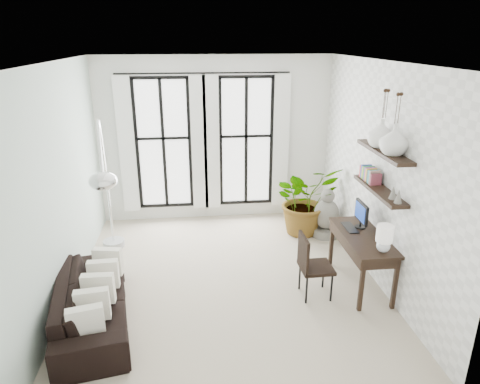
{
  "coord_description": "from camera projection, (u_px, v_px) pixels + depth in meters",
  "views": [
    {
      "loc": [
        -0.43,
        -5.67,
        3.51
      ],
      "look_at": [
        0.24,
        0.3,
        1.31
      ],
      "focal_mm": 32.0,
      "sensor_mm": 36.0,
      "label": 1
    }
  ],
  "objects": [
    {
      "name": "ceiling",
      "position": [
        224.0,
        62.0,
        5.45
      ],
      "size": [
        5.0,
        5.0,
        0.0
      ],
      "primitive_type": "plane",
      "color": "white",
      "rests_on": "wall_back"
    },
    {
      "name": "desk",
      "position": [
        364.0,
        241.0,
        6.12
      ],
      "size": [
        0.58,
        1.38,
        1.2
      ],
      "color": "black",
      "rests_on": "floor"
    },
    {
      "name": "arc_lamp",
      "position": [
        102.0,
        156.0,
        5.96
      ],
      "size": [
        0.75,
        2.49,
        2.48
      ],
      "color": "silver",
      "rests_on": "floor"
    },
    {
      "name": "sofa",
      "position": [
        92.0,
        302.0,
        5.47
      ],
      "size": [
        1.2,
        2.26,
        0.63
      ],
      "primitive_type": "imported",
      "rotation": [
        0.0,
        0.0,
        1.75
      ],
      "color": "black",
      "rests_on": "floor"
    },
    {
      "name": "vase_b",
      "position": [
        381.0,
        133.0,
        5.8
      ],
      "size": [
        0.37,
        0.37,
        0.38
      ],
      "primitive_type": "imported",
      "color": "white",
      "rests_on": "shelf_upper"
    },
    {
      "name": "wall_right",
      "position": [
        379.0,
        175.0,
        6.23
      ],
      "size": [
        0.0,
        5.0,
        5.0
      ],
      "primitive_type": "plane",
      "rotation": [
        1.57,
        0.0,
        -1.57
      ],
      "color": "white",
      "rests_on": "floor"
    },
    {
      "name": "wall_back",
      "position": [
        215.0,
        140.0,
        8.33
      ],
      "size": [
        4.5,
        0.0,
        4.5
      ],
      "primitive_type": "plane",
      "rotation": [
        1.57,
        0.0,
        0.0
      ],
      "color": "white",
      "rests_on": "floor"
    },
    {
      "name": "desk_chair",
      "position": [
        311.0,
        262.0,
        5.97
      ],
      "size": [
        0.46,
        0.46,
        0.94
      ],
      "rotation": [
        0.0,
        0.0,
        0.02
      ],
      "color": "black",
      "rests_on": "floor"
    },
    {
      "name": "throw_pillows",
      "position": [
        98.0,
        289.0,
        5.41
      ],
      "size": [
        0.4,
        1.52,
        0.4
      ],
      "color": "white",
      "rests_on": "sofa"
    },
    {
      "name": "wall_shelves",
      "position": [
        380.0,
        174.0,
        5.88
      ],
      "size": [
        0.25,
        1.3,
        0.6
      ],
      "color": "black",
      "rests_on": "wall_right"
    },
    {
      "name": "vase_a",
      "position": [
        394.0,
        140.0,
        5.43
      ],
      "size": [
        0.37,
        0.37,
        0.38
      ],
      "primitive_type": "imported",
      "color": "white",
      "rests_on": "shelf_upper"
    },
    {
      "name": "buddha",
      "position": [
        326.0,
        216.0,
        7.87
      ],
      "size": [
        0.51,
        0.51,
        0.91
      ],
      "color": "gray",
      "rests_on": "floor"
    },
    {
      "name": "wall_left",
      "position": [
        59.0,
        187.0,
        5.76
      ],
      "size": [
        0.0,
        5.0,
        5.0
      ],
      "primitive_type": "plane",
      "rotation": [
        1.57,
        0.0,
        1.57
      ],
      "color": "silver",
      "rests_on": "floor"
    },
    {
      "name": "windows",
      "position": [
        205.0,
        143.0,
        8.26
      ],
      "size": [
        3.26,
        0.13,
        2.65
      ],
      "color": "white",
      "rests_on": "wall_back"
    },
    {
      "name": "floor",
      "position": [
        227.0,
        280.0,
        6.55
      ],
      "size": [
        5.0,
        5.0,
        0.0
      ],
      "primitive_type": "plane",
      "color": "#B9A993",
      "rests_on": "ground"
    },
    {
      "name": "plant",
      "position": [
        305.0,
        199.0,
        7.92
      ],
      "size": [
        1.44,
        1.33,
        1.32
      ],
      "primitive_type": "imported",
      "rotation": [
        0.0,
        0.0,
        0.29
      ],
      "color": "#2D7228",
      "rests_on": "floor"
    }
  ]
}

